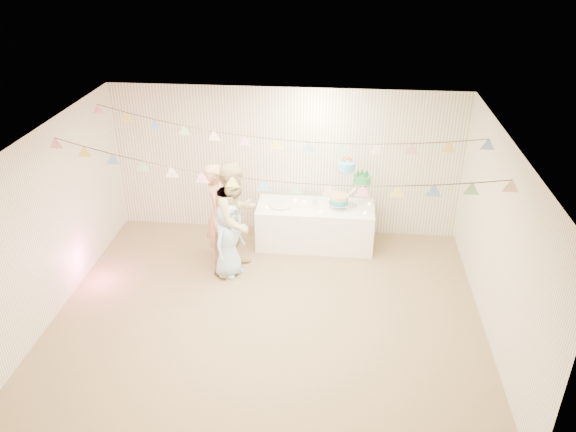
# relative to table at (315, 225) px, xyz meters

# --- Properties ---
(floor) EXTENTS (6.00, 6.00, 0.00)m
(floor) POSITION_rel_table_xyz_m (-0.55, -1.99, -0.37)
(floor) COLOR olive
(floor) RESTS_ON ground
(ceiling) EXTENTS (6.00, 6.00, 0.00)m
(ceiling) POSITION_rel_table_xyz_m (-0.55, -1.99, 2.23)
(ceiling) COLOR silver
(ceiling) RESTS_ON ground
(back_wall) EXTENTS (6.00, 6.00, 0.00)m
(back_wall) POSITION_rel_table_xyz_m (-0.55, 0.51, 0.93)
(back_wall) COLOR white
(back_wall) RESTS_ON ground
(front_wall) EXTENTS (6.00, 6.00, 0.00)m
(front_wall) POSITION_rel_table_xyz_m (-0.55, -4.49, 0.93)
(front_wall) COLOR white
(front_wall) RESTS_ON ground
(left_wall) EXTENTS (5.00, 5.00, 0.00)m
(left_wall) POSITION_rel_table_xyz_m (-3.55, -1.99, 0.93)
(left_wall) COLOR white
(left_wall) RESTS_ON ground
(right_wall) EXTENTS (5.00, 5.00, 0.00)m
(right_wall) POSITION_rel_table_xyz_m (2.45, -1.99, 0.93)
(right_wall) COLOR white
(right_wall) RESTS_ON ground
(table) EXTENTS (1.96, 0.78, 0.73)m
(table) POSITION_rel_table_xyz_m (0.00, 0.00, 0.00)
(table) COLOR white
(table) RESTS_ON floor
(cake_stand) EXTENTS (0.75, 0.44, 0.83)m
(cake_stand) POSITION_rel_table_xyz_m (0.55, 0.05, 0.80)
(cake_stand) COLOR silver
(cake_stand) RESTS_ON table
(cake_bottom) EXTENTS (0.31, 0.31, 0.15)m
(cake_bottom) POSITION_rel_table_xyz_m (0.40, -0.01, 0.47)
(cake_bottom) COLOR teal
(cake_bottom) RESTS_ON cake_stand
(cake_middle) EXTENTS (0.27, 0.27, 0.22)m
(cake_middle) POSITION_rel_table_xyz_m (0.73, 0.14, 0.74)
(cake_middle) COLOR green
(cake_middle) RESTS_ON cake_stand
(cake_top_tier) EXTENTS (0.25, 0.25, 0.19)m
(cake_top_tier) POSITION_rel_table_xyz_m (0.49, 0.02, 1.01)
(cake_top_tier) COLOR #4BBAEC
(cake_top_tier) RESTS_ON cake_stand
(platter) EXTENTS (0.36, 0.36, 0.02)m
(platter) POSITION_rel_table_xyz_m (-0.59, -0.05, 0.39)
(platter) COLOR white
(platter) RESTS_ON table
(posy) EXTENTS (0.13, 0.13, 0.14)m
(posy) POSITION_rel_table_xyz_m (-0.02, 0.05, 0.45)
(posy) COLOR white
(posy) RESTS_ON table
(person_adult_a) EXTENTS (0.45, 0.64, 1.68)m
(person_adult_a) POSITION_rel_table_xyz_m (-1.52, -0.60, 0.47)
(person_adult_a) COLOR tan
(person_adult_a) RESTS_ON floor
(person_adult_b) EXTENTS (1.04, 1.11, 1.82)m
(person_adult_b) POSITION_rel_table_xyz_m (-1.19, -0.88, 0.54)
(person_adult_b) COLOR tan
(person_adult_b) RESTS_ON floor
(person_child) EXTENTS (0.62, 0.71, 1.23)m
(person_child) POSITION_rel_table_xyz_m (-1.28, -1.04, 0.25)
(person_child) COLOR #A7CFED
(person_child) RESTS_ON floor
(bunting_back) EXTENTS (5.60, 1.10, 0.40)m
(bunting_back) POSITION_rel_table_xyz_m (-0.55, -0.89, 1.98)
(bunting_back) COLOR pink
(bunting_back) RESTS_ON ceiling
(bunting_front) EXTENTS (5.60, 0.90, 0.36)m
(bunting_front) POSITION_rel_table_xyz_m (-0.55, -2.19, 1.95)
(bunting_front) COLOR #72A5E5
(bunting_front) RESTS_ON ceiling
(tealight_0) EXTENTS (0.04, 0.04, 0.03)m
(tealight_0) POSITION_rel_table_xyz_m (-0.80, -0.15, 0.38)
(tealight_0) COLOR #FFD88C
(tealight_0) RESTS_ON table
(tealight_1) EXTENTS (0.04, 0.04, 0.03)m
(tealight_1) POSITION_rel_table_xyz_m (-0.35, 0.18, 0.38)
(tealight_1) COLOR #FFD88C
(tealight_1) RESTS_ON table
(tealight_2) EXTENTS (0.04, 0.04, 0.03)m
(tealight_2) POSITION_rel_table_xyz_m (0.10, -0.22, 0.38)
(tealight_2) COLOR #FFD88C
(tealight_2) RESTS_ON table
(tealight_3) EXTENTS (0.04, 0.04, 0.03)m
(tealight_3) POSITION_rel_table_xyz_m (0.35, 0.22, 0.38)
(tealight_3) COLOR #FFD88C
(tealight_3) RESTS_ON table
(tealight_4) EXTENTS (0.04, 0.04, 0.03)m
(tealight_4) POSITION_rel_table_xyz_m (0.82, -0.18, 0.38)
(tealight_4) COLOR #FFD88C
(tealight_4) RESTS_ON table
(tealight_5) EXTENTS (0.04, 0.04, 0.03)m
(tealight_5) POSITION_rel_table_xyz_m (0.90, 0.15, 0.38)
(tealight_5) COLOR #FFD88C
(tealight_5) RESTS_ON table
(tealight_6) EXTENTS (0.04, 0.04, 0.03)m
(tealight_6) POSITION_rel_table_xyz_m (-0.20, 0.12, 0.38)
(tealight_6) COLOR #FFD88C
(tealight_6) RESTS_ON table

